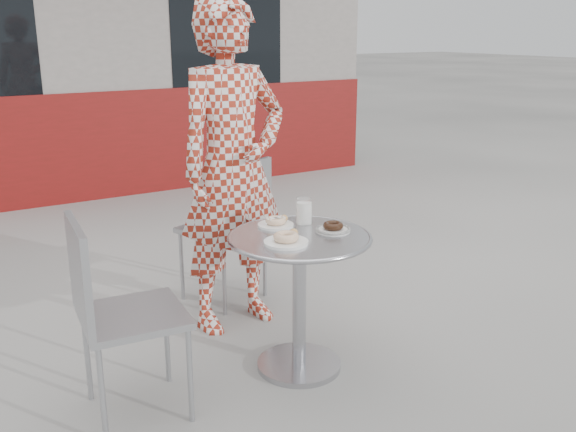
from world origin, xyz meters
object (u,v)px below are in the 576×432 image
chair_far (225,257)px  plate_checker (333,228)px  plate_near (286,239)px  seated_person (233,168)px  milk_cup (304,212)px  plate_far (276,222)px  bistro_table (300,269)px  chair_left (133,355)px

chair_far → plate_checker: bearing=76.2°
chair_far → plate_near: 1.08m
plate_near → seated_person: bearing=83.1°
plate_near → milk_cup: size_ratio=1.55×
plate_near → milk_cup: milk_cup is taller
plate_far → plate_checker: 0.27m
bistro_table → seated_person: 0.71m
chair_left → milk_cup: (0.90, 0.10, 0.46)m
plate_far → seated_person: bearing=91.0°
chair_far → plate_checker: size_ratio=5.23×
chair_far → milk_cup: chair_far is taller
chair_far → chair_left: size_ratio=1.00×
plate_far → plate_checker: plate_far is taller
bistro_table → seated_person: size_ratio=0.38×
plate_far → milk_cup: milk_cup is taller
plate_far → plate_near: size_ratio=0.87×
chair_left → milk_cup: chair_left is taller
seated_person → milk_cup: size_ratio=13.84×
chair_far → seated_person: 0.68m
chair_far → plate_near: (-0.17, -0.99, 0.42)m
plate_far → chair_far: bearing=84.0°
chair_left → seated_person: bearing=-48.0°
chair_left → plate_near: 0.80m
seated_person → plate_checker: (0.19, -0.64, -0.19)m
bistro_table → plate_near: 0.22m
plate_checker → plate_far: bearing=132.0°
bistro_table → plate_checker: plate_checker is taller
plate_near → milk_cup: (0.22, 0.21, 0.04)m
chair_left → milk_cup: 1.01m
chair_left → seated_person: (0.75, 0.56, 0.60)m
chair_left → plate_far: size_ratio=5.06×
bistro_table → plate_near: plate_near is taller
chair_far → chair_left: 1.21m
chair_left → plate_checker: 1.04m
seated_person → chair_far: bearing=67.4°
bistro_table → plate_far: (-0.02, 0.18, 0.18)m
seated_person → plate_near: seated_person is taller
bistro_table → plate_far: bearing=95.8°
bistro_table → chair_far: (0.06, 0.92, -0.24)m
plate_far → milk_cup: bearing=-14.4°
chair_left → plate_near: size_ratio=4.40×
milk_cup → plate_far: bearing=165.6°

